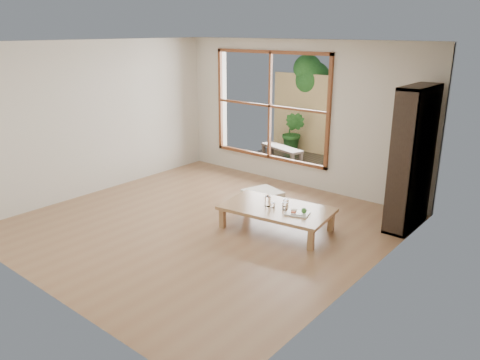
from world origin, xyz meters
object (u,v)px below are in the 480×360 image
at_px(food_tray, 299,213).
at_px(garden_bench, 282,150).
at_px(bookshelf, 412,159).
at_px(low_table, 277,210).

height_order(food_tray, garden_bench, food_tray).
bearing_deg(bookshelf, garden_bench, 154.11).
bearing_deg(food_tray, low_table, 160.29).
distance_m(low_table, bookshelf, 2.04).
bearing_deg(low_table, food_tray, -11.18).
distance_m(food_tray, garden_bench, 3.74).
distance_m(low_table, garden_bench, 3.50).
relative_size(bookshelf, garden_bench, 1.84).
relative_size(low_table, garden_bench, 1.48).
distance_m(low_table, food_tray, 0.39).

